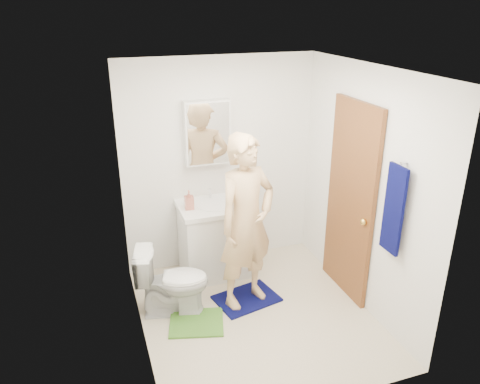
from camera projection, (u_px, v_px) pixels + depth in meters
name	position (u px, v px, depth m)	size (l,w,h in m)	color
floor	(256.00, 316.00, 4.68)	(2.20, 2.40, 0.02)	beige
ceiling	(260.00, 68.00, 3.76)	(2.20, 2.40, 0.02)	white
wall_back	(219.00, 164.00, 5.28)	(2.20, 0.02, 2.40)	white
wall_front	(322.00, 274.00, 3.16)	(2.20, 0.02, 2.40)	white
wall_left	(133.00, 223.00, 3.88)	(0.02, 2.40, 2.40)	white
wall_right	(364.00, 190.00, 4.55)	(0.02, 2.40, 2.40)	white
vanity_cabinet	(215.00, 241.00, 5.28)	(0.75, 0.55, 0.80)	white
countertop	(215.00, 206.00, 5.11)	(0.79, 0.59, 0.05)	white
sink_basin	(215.00, 205.00, 5.11)	(0.40, 0.40, 0.03)	white
faucet	(210.00, 193.00, 5.24)	(0.03, 0.03, 0.12)	silver
medicine_cabinet	(207.00, 133.00, 5.02)	(0.50, 0.12, 0.70)	white
mirror_panel	(209.00, 134.00, 4.96)	(0.46, 0.01, 0.66)	white
door	(350.00, 202.00, 4.74)	(0.05, 0.80, 2.05)	brown
door_knob	(364.00, 222.00, 4.47)	(0.07, 0.07, 0.07)	gold
towel	(394.00, 210.00, 4.01)	(0.03, 0.24, 0.80)	#070A45
towel_hook	(404.00, 163.00, 3.86)	(0.02, 0.02, 0.06)	silver
toilet	(173.00, 281.00, 4.60)	(0.40, 0.70, 0.71)	white
bath_mat	(247.00, 298.00, 4.91)	(0.63, 0.45, 0.02)	#070A45
green_rug	(197.00, 323.00, 4.55)	(0.52, 0.44, 0.02)	#4B872D
soap_dispenser	(189.00, 200.00, 4.96)	(0.09, 0.10, 0.21)	#BC6958
toothbrush_cup	(232.00, 195.00, 5.25)	(0.11, 0.11, 0.09)	#7C408D
man	(246.00, 222.00, 4.55)	(0.65, 0.43, 1.78)	tan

